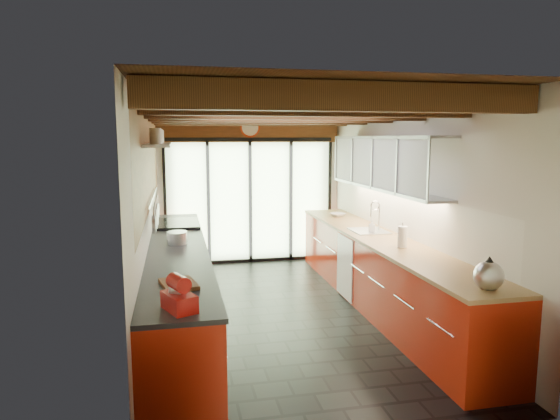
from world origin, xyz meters
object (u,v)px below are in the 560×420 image
object	(u,v)px
bowl	(338,215)
stand_mixer	(179,296)
paper_towel	(402,237)
kettle	(489,274)
soap_bottle	(372,226)

from	to	relation	value
bowl	stand_mixer	bearing A→B (deg)	-122.79
stand_mixer	paper_towel	size ratio (longest dim) A/B	1.18
kettle	soap_bottle	size ratio (longest dim) A/B	1.82
stand_mixer	soap_bottle	bearing A→B (deg)	44.83
stand_mixer	soap_bottle	xyz separation A→B (m)	(2.54, 2.52, -0.02)
kettle	paper_towel	bearing A→B (deg)	90.00
kettle	paper_towel	world-z (taller)	same
paper_towel	soap_bottle	world-z (taller)	paper_towel
paper_towel	bowl	world-z (taller)	paper_towel
stand_mixer	bowl	bearing A→B (deg)	57.21
kettle	soap_bottle	distance (m)	2.53
kettle	paper_towel	size ratio (longest dim) A/B	1.10
soap_bottle	stand_mixer	bearing A→B (deg)	-135.17
paper_towel	bowl	xyz separation A→B (m)	(0.00, 2.32, -0.09)
stand_mixer	paper_towel	bearing A→B (deg)	32.50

